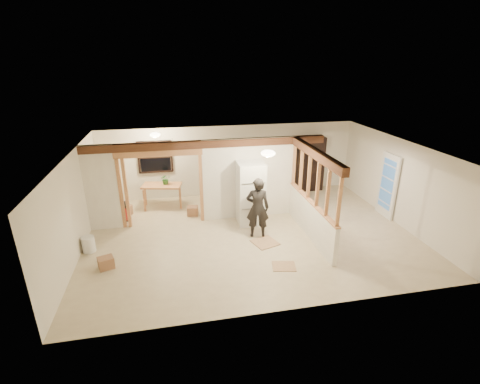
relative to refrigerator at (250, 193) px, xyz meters
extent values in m
cube|color=beige|center=(-0.16, -0.76, -0.95)|extent=(9.00, 6.50, 0.01)
cube|color=white|center=(-0.16, -0.76, 1.56)|extent=(9.00, 6.50, 0.01)
cube|color=silver|center=(-0.16, 2.49, 0.31)|extent=(9.00, 0.01, 2.50)
cube|color=silver|center=(-0.16, -4.01, 0.31)|extent=(9.00, 0.01, 2.50)
cube|color=silver|center=(-4.66, -0.76, 0.31)|extent=(0.01, 6.50, 2.50)
cube|color=silver|center=(4.34, -0.76, 0.31)|extent=(0.01, 6.50, 2.50)
cube|color=white|center=(-4.21, 0.44, 0.31)|extent=(0.90, 0.12, 2.50)
cube|color=white|center=(0.04, 0.44, 0.31)|extent=(2.80, 0.12, 2.50)
cube|color=#BC7F4F|center=(-2.56, 0.44, 0.16)|extent=(2.46, 0.14, 2.20)
cube|color=#542F1C|center=(-1.16, 0.44, 1.44)|extent=(7.00, 0.18, 0.22)
cube|color=#542F1C|center=(1.44, -1.16, 1.44)|extent=(0.18, 3.30, 0.22)
cube|color=white|center=(1.44, -1.16, -0.44)|extent=(0.12, 3.20, 1.00)
cube|color=#BC7F4F|center=(1.44, -1.16, 0.72)|extent=(0.14, 3.20, 1.32)
cube|color=black|center=(-2.76, 2.41, 0.61)|extent=(1.12, 0.10, 1.10)
cube|color=white|center=(4.26, -0.36, 0.06)|extent=(0.12, 0.86, 2.00)
ellipsoid|color=#FFEABF|center=(0.14, -1.26, 1.54)|extent=(0.36, 0.36, 0.16)
ellipsoid|color=#FFEABF|center=(-2.66, 1.54, 1.54)|extent=(0.32, 0.32, 0.14)
ellipsoid|color=#FFD88C|center=(-2.16, 0.84, 1.24)|extent=(0.07, 0.07, 0.07)
cube|color=silver|center=(0.00, 0.00, 0.00)|extent=(0.78, 0.76, 1.89)
imported|color=black|center=(-0.01, -0.90, -0.08)|extent=(0.71, 0.55, 1.73)
cube|color=#BC7F4F|center=(-2.60, 1.71, -0.55)|extent=(1.35, 0.87, 0.79)
imported|color=#2E6524|center=(-2.46, 1.73, 0.02)|extent=(0.36, 0.33, 0.35)
cylinder|color=#A91815|center=(-3.78, 0.90, -0.66)|extent=(0.56, 0.56, 0.56)
cube|color=black|center=(2.78, 2.25, 0.06)|extent=(1.00, 0.33, 2.01)
cylinder|color=white|center=(-4.47, -0.86, -0.74)|extent=(0.41, 0.41, 0.41)
cube|color=#99694A|center=(-1.68, 0.85, -0.80)|extent=(0.37, 0.33, 0.29)
cube|color=#99694A|center=(-3.76, 1.23, -0.79)|extent=(0.43, 0.43, 0.32)
cube|color=#99694A|center=(-3.92, -1.74, -0.80)|extent=(0.42, 0.38, 0.28)
cube|color=tan|center=(0.11, -1.33, -0.93)|extent=(0.78, 0.78, 0.02)
cube|color=tan|center=(0.25, -2.52, -0.94)|extent=(0.63, 0.54, 0.02)
camera|label=1|loc=(-2.19, -9.30, 3.76)|focal=26.00mm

